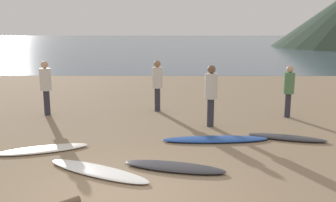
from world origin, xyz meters
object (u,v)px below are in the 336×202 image
Objects in this scene: surfboard_2 at (174,167)px; person_1 at (211,91)px; surfboard_1 at (98,171)px; surfboard_4 at (287,137)px; person_0 at (46,84)px; person_3 at (289,87)px; surfboard_0 at (43,149)px; surfboard_3 at (215,139)px; person_2 at (157,81)px.

surfboard_2 is 1.18× the size of person_1.
person_1 is (2.52, 3.40, 0.98)m from surfboard_1.
surfboard_1 is 4.84m from surfboard_4.
person_0 is 1.07× the size of person_3.
person_0 is at bearing 85.67° from surfboard_0.
surfboard_2 is 1.28× the size of person_3.
surfboard_3 is 1.66m from person_1.
person_3 is at bearing 5.51° from surfboard_0.
person_1 is (5.05, -1.33, 0.01)m from person_0.
surfboard_2 is at bearing 7.22° from person_2.
person_3 is at bearing 41.19° from surfboard_3.
surfboard_3 reaches higher than surfboard_0.
surfboard_1 is at bearing -128.44° from person_1.
surfboard_4 is 1.11× the size of person_0.
surfboard_3 is 5.78m from person_0.
person_3 reaches higher than surfboard_2.
person_2 is (-0.53, 5.12, 0.95)m from surfboard_2.
surfboard_3 is at bearing 76.06° from surfboard_2.
person_3 is (0.72, 2.31, 0.90)m from surfboard_4.
person_1 is 1.02× the size of person_2.
person_1 is (1.04, 3.19, 0.97)m from surfboard_2.
person_1 is (-1.79, 1.19, 0.98)m from surfboard_4.
surfboard_0 is 7.34m from person_3.
surfboard_1 is 0.89× the size of surfboard_3.
surfboard_4 is 4.67m from person_2.
surfboard_3 is 1.38× the size of surfboard_4.
surfboard_0 is 0.98× the size of surfboard_2.
surfboard_1 is 5.50m from person_2.
surfboard_0 is at bearing -152.21° from surfboard_4.
surfboard_3 is at bearing -92.52° from person_1.
person_3 is at bearing 70.70° from surfboard_1.
person_0 reaches higher than surfboard_4.
surfboard_0 is at bearing 175.18° from surfboard_2.
person_2 is 4.15m from person_3.
surfboard_4 reaches higher than surfboard_1.
person_0 is (-6.83, 2.52, 0.97)m from surfboard_4.
person_3 is (2.51, 1.13, -0.07)m from person_1.
surfboard_3 is at bearing -9.87° from surfboard_0.
person_2 is (3.48, 0.60, -0.02)m from person_0.
surfboard_0 is 1.25× the size of person_3.
person_1 is (0.01, 1.34, 0.98)m from surfboard_3.
person_1 reaches higher than surfboard_3.
person_0 is at bearing 146.84° from surfboard_1.
surfboard_3 is (1.02, 1.86, -0.01)m from surfboard_2.
surfboard_3 is 1.55× the size of person_2.
person_3 reaches higher than surfboard_4.
person_1 is at bearing 40.37° from person_2.
surfboard_2 is 1.19× the size of person_0.
surfboard_0 is at bearing 2.17° from person_0.
surfboard_4 is at bearing 1.68° from surfboard_3.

